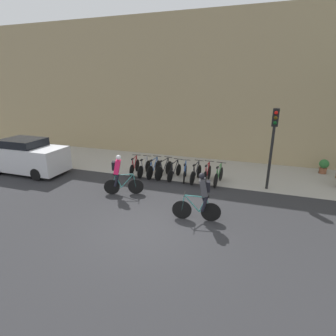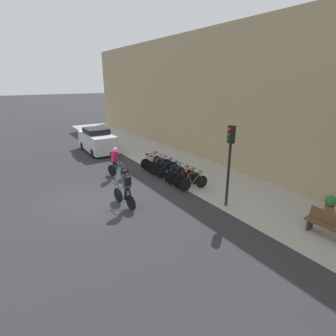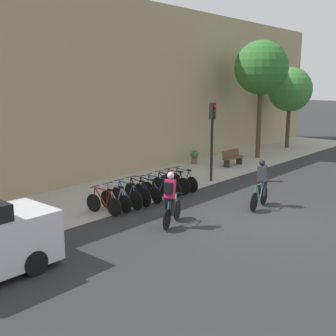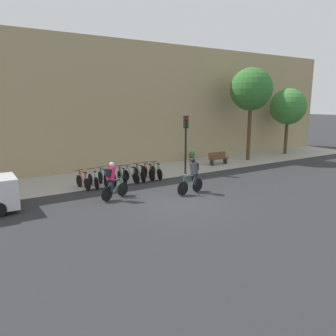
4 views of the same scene
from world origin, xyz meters
name	(u,v)px [view 3 (image 3 of 4)]	position (x,y,z in m)	size (l,w,h in m)	color
ground	(269,223)	(0.00, 0.00, 0.00)	(200.00, 200.00, 0.00)	#2B2B2D
kerb_strip	(127,190)	(0.00, 6.75, 0.00)	(44.00, 4.50, 0.01)	#A39E93
building_facade	(86,89)	(0.00, 9.30, 4.27)	(44.00, 0.60, 8.54)	tan
cyclist_pink	(171,198)	(-2.35, 2.23, 0.95)	(1.61, 0.71, 1.78)	black
cyclist_grey	(261,182)	(1.47, 1.12, 0.95)	(1.72, 0.52, 1.79)	black
parked_bike_0	(104,203)	(-2.90, 4.84, 0.39)	(0.46, 1.60, 0.96)	black
parked_bike_1	(116,200)	(-2.34, 4.84, 0.39)	(0.46, 1.64, 0.96)	black
parked_bike_2	(127,196)	(-1.79, 4.84, 0.41)	(0.46, 1.73, 0.99)	black
parked_bike_3	(138,193)	(-1.23, 4.84, 0.42)	(0.50, 1.73, 0.99)	black
parked_bike_4	(148,191)	(-0.68, 4.84, 0.38)	(0.46, 1.66, 0.94)	black
parked_bike_5	(157,189)	(-0.12, 4.84, 0.38)	(0.46, 1.57, 0.94)	black
parked_bike_6	(166,186)	(0.44, 4.84, 0.40)	(0.46, 1.71, 0.97)	black
parked_bike_7	(175,183)	(0.99, 4.84, 0.41)	(0.46, 1.68, 0.99)	black
parked_bike_8	(184,181)	(1.55, 4.84, 0.40)	(0.46, 1.68, 0.97)	black
traffic_light_pole	(212,127)	(3.76, 4.95, 2.52)	(0.26, 0.30, 3.64)	black
bench	(232,157)	(7.57, 6.22, 0.47)	(1.59, 0.44, 0.89)	brown
street_tree_0	(261,68)	(10.84, 6.47, 5.38)	(3.20, 3.20, 7.01)	#4C3823
street_tree_1	(290,90)	(15.88, 6.93, 4.06)	(3.06, 3.06, 5.61)	#4C3823
potted_plant	(194,156)	(6.65, 8.17, 0.44)	(0.48, 0.48, 0.78)	brown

